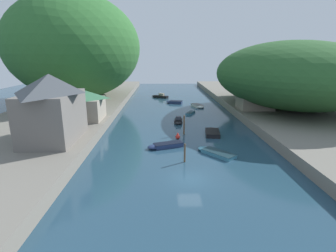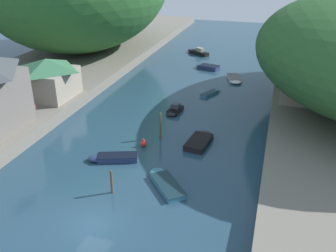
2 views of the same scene
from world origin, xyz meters
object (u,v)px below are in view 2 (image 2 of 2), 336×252
Objects in this scene: boat_red_skiff at (235,79)px; channel_buoy_near at (143,143)px; boat_cabin_cruiser at (197,52)px; right_bank_cottage at (309,78)px; boat_white_cruiser at (207,67)px; person_on_quay at (34,109)px; boat_far_right_bank at (165,182)px; boat_yellow_tender at (111,158)px; boat_mid_channel at (211,93)px; boat_navy_launch at (174,110)px; boat_small_dinghy at (200,140)px; boathouse_shed at (48,77)px.

channel_buoy_near reaches higher than boat_red_skiff.
boat_cabin_cruiser is 41.00m from channel_buoy_near.
right_bank_cottage is 1.44× the size of boat_red_skiff.
boat_white_cruiser is at bearing 88.48° from channel_buoy_near.
right_bank_cottage is 4.31× the size of person_on_quay.
boat_cabin_cruiser reaches higher than boat_red_skiff.
channel_buoy_near is at bearing 84.88° from boat_far_right_bank.
boat_cabin_cruiser is at bearing -17.15° from person_on_quay.
boat_yellow_tender is 1.05× the size of boat_red_skiff.
boat_cabin_cruiser is at bearing 133.18° from boat_mid_channel.
boat_mid_channel is at bearing -128.47° from boat_cabin_cruiser.
boat_navy_launch reaches higher than boat_mid_channel.
boat_small_dinghy is at bearing 71.77° from boat_red_skiff.
boat_red_skiff is at bearing 137.21° from right_bank_cottage.
right_bank_cottage reaches higher than boat_far_right_bank.
right_bank_cottage reaches higher than boat_yellow_tender.
boat_mid_channel is at bearing 77.46° from channel_buoy_near.
boathouse_shed reaches higher than boat_mid_channel.
person_on_quay is (-31.60, -15.03, -2.11)m from right_bank_cottage.
boat_cabin_cruiser reaches higher than channel_buoy_near.
boathouse_shed is at bearing 14.57° from boat_navy_launch.
boat_cabin_cruiser reaches higher than boat_yellow_tender.
boat_navy_launch is at bearing 9.22° from boathouse_shed.
right_bank_cottage reaches higher than channel_buoy_near.
person_on_quay is (-18.37, -17.70, 2.29)m from boat_mid_channel.
boat_small_dinghy is 3.16× the size of person_on_quay.
boat_far_right_bank is at bearing -120.10° from right_bank_cottage.
boat_small_dinghy is 1.26× the size of boat_mid_channel.
right_bank_cottage is 1.35× the size of boat_cabin_cruiser.
boat_navy_launch is 0.70× the size of boat_red_skiff.
boathouse_shed reaches higher than boat_red_skiff.
boat_navy_launch is at bearing -139.31° from boat_cabin_cruiser.
boat_navy_launch reaches higher than boat_red_skiff.
boat_far_right_bank is (6.60, -2.55, -0.08)m from boat_yellow_tender.
channel_buoy_near is (2.14, 3.83, 0.11)m from boat_yellow_tender.
boat_yellow_tender is 10.35m from boat_small_dinghy.
right_bank_cottage is 32.58m from boat_cabin_cruiser.
boat_cabin_cruiser is at bearing 129.25° from right_bank_cottage.
boathouse_shed is 6.94m from person_on_quay.
boat_yellow_tender is 4.93× the size of channel_buoy_near.
boat_mid_channel is (3.29, -12.73, -0.15)m from boat_white_cruiser.
boat_far_right_bank is at bearing 108.22° from boat_navy_launch.
boat_red_skiff is at bearing 38.94° from boathouse_shed.
boat_navy_launch reaches higher than boat_white_cruiser.
boat_far_right_bank is at bearing -137.27° from boat_cabin_cruiser.
boat_far_right_bank is (3.63, -37.65, -0.11)m from boat_white_cruiser.
boat_red_skiff is 2.99× the size of person_on_quay.
boat_mid_channel is at bearing 103.52° from boat_small_dinghy.
right_bank_cottage is 1.36× the size of boat_small_dinghy.
channel_buoy_near reaches higher than boat_white_cruiser.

